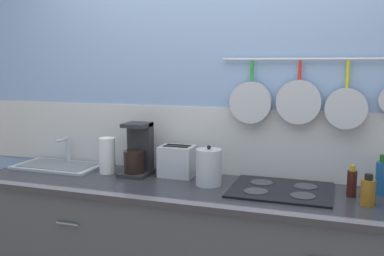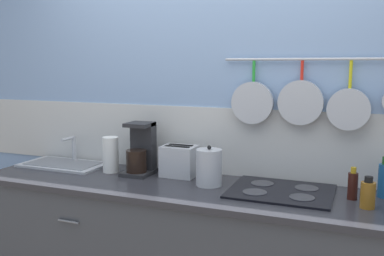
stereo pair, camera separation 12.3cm
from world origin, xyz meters
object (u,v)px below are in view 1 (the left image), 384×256
toaster (177,161)px  kettle (209,167)px  paper_towel_roll (107,155)px  coffee_maker (138,153)px  bottle_hot_sauce (382,177)px  bottle_olive_oil (352,183)px  bottle_sesame_oil (368,191)px

toaster → kettle: kettle is taller
paper_towel_roll → toaster: (0.46, 0.07, -0.02)m
coffee_maker → bottle_hot_sauce: size_ratio=1.53×
bottle_olive_oil → bottle_hot_sauce: bottle_hot_sauce is taller
paper_towel_roll → bottle_hot_sauce: size_ratio=1.06×
bottle_sesame_oil → paper_towel_roll: bearing=174.9°
bottle_olive_oil → bottle_hot_sauce: bearing=33.4°
paper_towel_roll → bottle_olive_oil: 1.49m
bottle_olive_oil → paper_towel_roll: bearing=179.2°
bottle_hot_sauce → coffee_maker: bearing=-178.2°
paper_towel_roll → toaster: paper_towel_roll is taller
bottle_olive_oil → bottle_hot_sauce: 0.19m
toaster → bottle_hot_sauce: bearing=0.5°
coffee_maker → bottle_sesame_oil: (1.36, -0.18, -0.07)m
coffee_maker → bottle_sesame_oil: bearing=-7.4°
toaster → bottle_olive_oil: toaster is taller
coffee_maker → paper_towel_roll: bearing=-169.6°
coffee_maker → kettle: bearing=-10.2°
bottle_sesame_oil → bottle_hot_sauce: 0.24m
coffee_maker → bottle_sesame_oil: coffee_maker is taller
kettle → bottle_olive_oil: (0.78, 0.03, -0.03)m
kettle → bottle_sesame_oil: size_ratio=1.49×
coffee_maker → bottle_sesame_oil: size_ratio=2.09×
paper_towel_roll → bottle_hot_sauce: 1.65m
toaster → bottle_hot_sauce: 1.19m
bottle_hot_sauce → bottle_sesame_oil: bearing=-110.6°
paper_towel_roll → bottle_sesame_oil: bearing=-5.1°
coffee_maker → toaster: bearing=7.9°
bottle_olive_oil → bottle_sesame_oil: 0.14m
toaster → bottle_sesame_oil: toaster is taller
bottle_sesame_oil → bottle_hot_sauce: bottle_hot_sauce is taller
coffee_maker → bottle_hot_sauce: 1.44m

